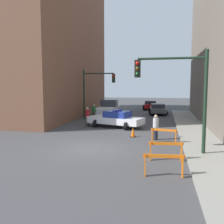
# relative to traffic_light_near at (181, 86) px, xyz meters

# --- Properties ---
(ground_plane) EXTENTS (120.00, 120.00, 0.00)m
(ground_plane) POSITION_rel_traffic_light_near_xyz_m (-4.73, 0.18, -3.53)
(ground_plane) COLOR #424244
(sidewalk_right) EXTENTS (2.40, 44.00, 0.12)m
(sidewalk_right) POSITION_rel_traffic_light_near_xyz_m (1.47, 0.18, -3.47)
(sidewalk_right) COLOR gray
(sidewalk_right) RESTS_ON ground_plane
(building_corner_left) EXTENTS (14.00, 20.00, 17.66)m
(building_corner_left) POSITION_rel_traffic_light_near_xyz_m (-16.73, 14.18, 5.30)
(building_corner_left) COLOR brown
(building_corner_left) RESTS_ON ground_plane
(traffic_light_near) EXTENTS (3.64, 0.35, 5.20)m
(traffic_light_near) POSITION_rel_traffic_light_near_xyz_m (0.00, 0.00, 0.00)
(traffic_light_near) COLOR black
(traffic_light_near) RESTS_ON sidewalk_right
(traffic_light_far) EXTENTS (3.44, 0.35, 5.20)m
(traffic_light_far) POSITION_rel_traffic_light_near_xyz_m (-8.03, 12.23, -0.13)
(traffic_light_far) COLOR black
(traffic_light_far) RESTS_ON ground_plane
(police_car) EXTENTS (5.04, 3.21, 1.52)m
(police_car) POSITION_rel_traffic_light_near_xyz_m (-4.80, 7.63, -2.81)
(police_car) COLOR white
(police_car) RESTS_ON ground_plane
(white_truck) EXTENTS (2.74, 5.45, 1.90)m
(white_truck) POSITION_rel_traffic_light_near_xyz_m (-7.10, 14.88, -2.62)
(white_truck) COLOR silver
(white_truck) RESTS_ON ground_plane
(parked_car_near) EXTENTS (2.49, 4.42, 1.31)m
(parked_car_near) POSITION_rel_traffic_light_near_xyz_m (-1.50, 18.14, -2.86)
(parked_car_near) COLOR #474C51
(parked_car_near) RESTS_ON ground_plane
(parked_car_mid) EXTENTS (2.48, 4.42, 1.31)m
(parked_car_mid) POSITION_rel_traffic_light_near_xyz_m (-2.75, 24.32, -2.86)
(parked_car_mid) COLOR maroon
(parked_car_mid) RESTS_ON ground_plane
(pedestrian_crossing) EXTENTS (0.48, 0.48, 1.66)m
(pedestrian_crossing) POSITION_rel_traffic_light_near_xyz_m (-7.40, 7.80, -2.67)
(pedestrian_crossing) COLOR #382D23
(pedestrian_crossing) RESTS_ON ground_plane
(pedestrian_corner) EXTENTS (0.43, 0.43, 1.66)m
(pedestrian_corner) POSITION_rel_traffic_light_near_xyz_m (-7.86, 11.54, -2.67)
(pedestrian_corner) COLOR #382D23
(pedestrian_corner) RESTS_ON ground_plane
(pedestrian_sidewalk) EXTENTS (0.40, 0.40, 1.66)m
(pedestrian_sidewalk) POSITION_rel_traffic_light_near_xyz_m (-1.33, 3.26, -2.67)
(pedestrian_sidewalk) COLOR black
(pedestrian_sidewalk) RESTS_ON ground_plane
(barrier_front) EXTENTS (1.60, 0.30, 0.90)m
(barrier_front) POSITION_rel_traffic_light_near_xyz_m (-0.82, -3.47, -2.91)
(barrier_front) COLOR orange
(barrier_front) RESTS_ON ground_plane
(barrier_mid) EXTENTS (1.60, 0.31, 0.90)m
(barrier_mid) POSITION_rel_traffic_light_near_xyz_m (-0.71, -1.31, -2.91)
(barrier_mid) COLOR orange
(barrier_mid) RESTS_ON ground_plane
(barrier_back) EXTENTS (1.58, 0.45, 0.90)m
(barrier_back) POSITION_rel_traffic_light_near_xyz_m (-0.80, 2.33, -2.91)
(barrier_back) COLOR orange
(barrier_back) RESTS_ON ground_plane
(traffic_cone) EXTENTS (0.36, 0.36, 0.66)m
(traffic_cone) POSITION_rel_traffic_light_near_xyz_m (-2.90, 3.88, -3.21)
(traffic_cone) COLOR black
(traffic_cone) RESTS_ON ground_plane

